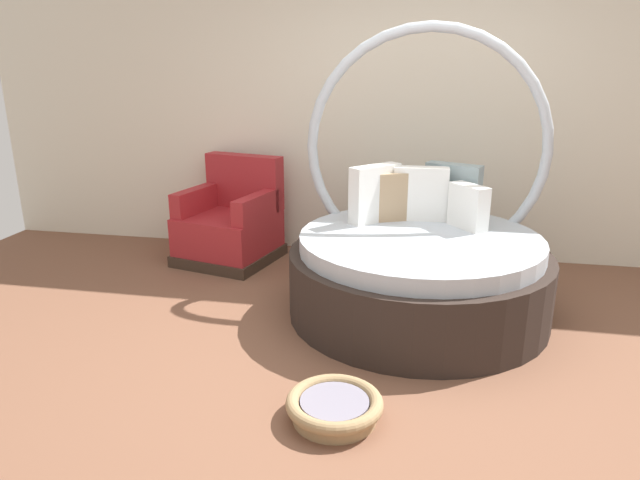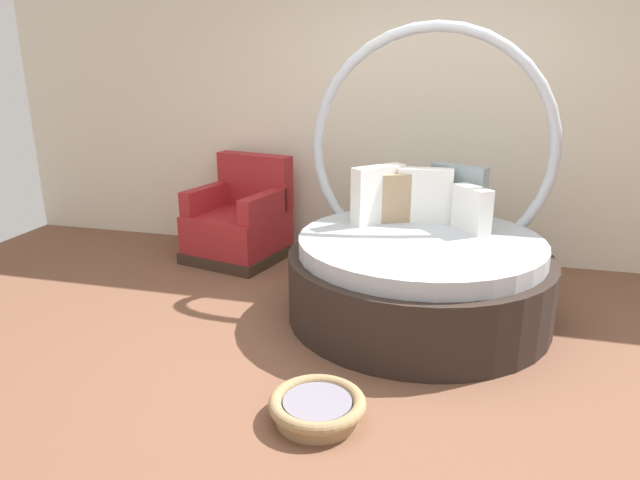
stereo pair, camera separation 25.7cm
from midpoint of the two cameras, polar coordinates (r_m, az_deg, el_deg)
ground_plane at (r=3.58m, az=2.20°, el=-12.69°), size 8.00×8.00×0.02m
back_wall at (r=5.35m, az=6.29°, el=15.11°), size 8.00×0.12×3.14m
round_daybed at (r=4.22m, az=8.11°, el=-1.75°), size 1.87×1.87×2.06m
red_armchair at (r=5.37m, az=-10.18°, el=1.51°), size 0.96×0.96×0.94m
pet_basket at (r=3.09m, az=-1.03°, el=-16.30°), size 0.51×0.51×0.13m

